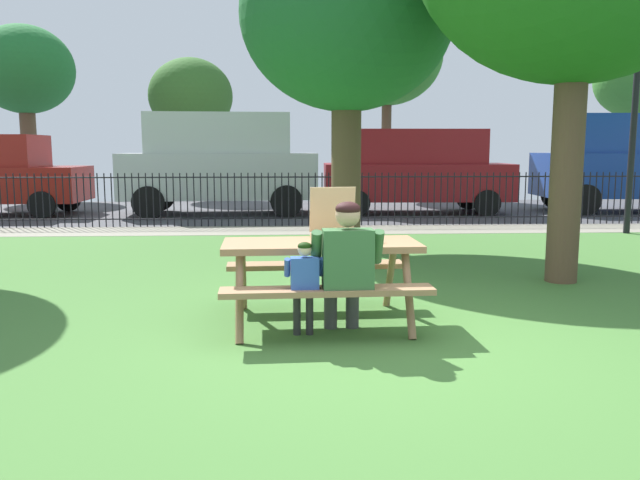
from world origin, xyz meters
TOP-DOWN VIEW (x-y plane):
  - ground at (0.00, 2.10)m, footprint 28.00×12.19m
  - cobblestone_walkway at (0.00, 7.49)m, footprint 28.00×1.40m
  - street_asphalt at (0.00, 11.44)m, footprint 28.00×6.50m
  - picnic_table_foreground at (-0.58, 0.64)m, footprint 1.85×1.54m
  - pizza_box_open at (-0.44, 0.74)m, footprint 0.48×0.53m
  - adult_at_table at (-0.39, 0.14)m, footprint 0.62×0.60m
  - child_at_table at (-0.75, 0.10)m, footprint 0.34×0.33m
  - iron_fence_streetside at (-0.00, 8.19)m, footprint 18.07×0.03m
  - lamp_post_walkway at (5.66, 6.71)m, footprint 0.28×0.28m
  - tree_near_table at (0.09, 5.30)m, footprint 3.42×3.42m
  - parked_car_center at (-2.53, 10.78)m, footprint 4.80×2.28m
  - parked_car_right at (2.38, 10.78)m, footprint 4.66×2.07m
  - parked_car_far_right at (7.98, 10.78)m, footprint 4.78×2.23m
  - far_tree_left at (-9.07, 15.90)m, footprint 3.05×3.05m
  - far_tree_midleft at (-3.91, 15.90)m, footprint 2.67×2.67m
  - far_tree_center at (2.41, 15.90)m, footprint 3.57×3.57m
  - far_tree_midright at (10.71, 15.90)m, footprint 2.70×2.70m

SIDE VIEW (x-z plane):
  - ground at x=0.00m, z-range -0.02..0.00m
  - street_asphalt at x=0.00m, z-range -0.01..0.00m
  - cobblestone_walkway at x=0.00m, z-range -0.01..0.00m
  - child_at_table at x=-0.75m, z-range 0.09..0.95m
  - iron_fence_streetside at x=0.00m, z-range 0.01..1.13m
  - picnic_table_foreground at x=-0.58m, z-range 0.20..0.99m
  - adult_at_table at x=-0.39m, z-range 0.06..1.25m
  - pizza_box_open at x=-0.44m, z-range 0.62..1.11m
  - parked_car_right at x=2.38m, z-range 0.06..2.14m
  - parked_car_center at x=-2.53m, z-range 0.08..2.54m
  - parked_car_far_right at x=7.98m, z-range 0.08..2.54m
  - lamp_post_walkway at x=5.66m, z-range 0.46..4.85m
  - far_tree_midleft at x=-3.91m, z-range 1.01..5.49m
  - tree_near_table at x=0.09m, z-range 1.06..6.34m
  - far_tree_midright at x=10.71m, z-range 1.23..6.30m
  - far_tree_left at x=-9.07m, z-range 1.28..6.73m
  - far_tree_center at x=2.41m, z-range 1.47..7.68m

